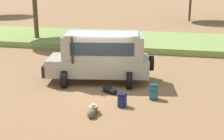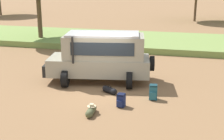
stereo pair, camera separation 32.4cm
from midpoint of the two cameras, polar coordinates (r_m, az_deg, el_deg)
The scene contains 7 objects.
ground_plane at distance 14.60m, azimuth -1.19°, elevation -3.43°, with size 320.00×320.00×0.00m, color olive.
grass_bank at distance 24.71m, azimuth 5.39°, elevation 5.32°, with size 120.00×7.00×0.44m.
safari_vehicle at distance 15.27m, azimuth -1.37°, elevation 2.55°, with size 5.47×3.27×2.44m.
backpack_beside_front_wheel at distance 12.54m, azimuth 2.41°, elevation -5.58°, with size 0.33×0.42×0.54m.
backpack_cluster_center at distance 13.36m, azimuth 8.24°, elevation -4.07°, with size 0.37×0.42×0.66m.
duffel_bag_low_black_case at distance 11.90m, azimuth -3.07°, elevation -7.44°, with size 0.34×0.90×0.39m.
duffel_bag_soft_canvas at distance 14.00m, azimuth 0.22°, elevation -3.68°, with size 0.77×0.59×0.38m.
Camera 2 is at (3.79, -13.20, 4.97)m, focal length 50.00 mm.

